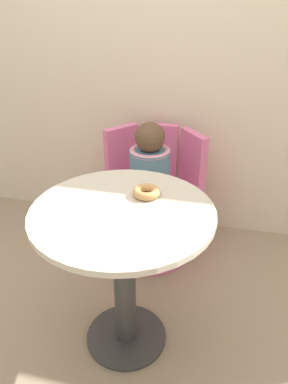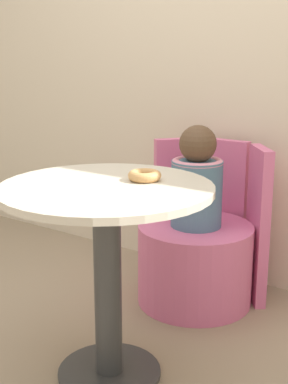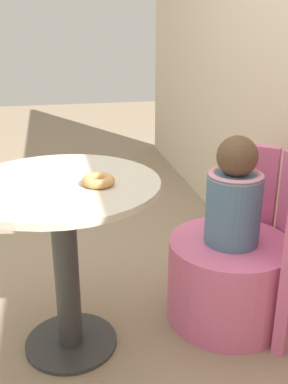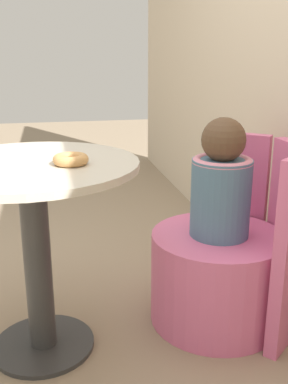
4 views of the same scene
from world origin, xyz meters
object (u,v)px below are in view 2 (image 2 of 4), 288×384
at_px(round_table, 107,240).
at_px(child_figure, 197,181).
at_px(donut, 145,176).
at_px(tub_chair, 195,264).

height_order(round_table, child_figure, child_figure).
distance_m(child_figure, donut, 0.61).
bearing_deg(donut, tub_chair, 101.47).
height_order(round_table, donut, donut).
bearing_deg(donut, round_table, -116.47).
distance_m(tub_chair, child_figure, 0.41).
bearing_deg(round_table, child_figure, 94.09).
bearing_deg(round_table, tub_chair, 94.09).
xyz_separation_m(tub_chair, donut, (0.12, -0.58, 0.56)).
bearing_deg(round_table, donut, 63.53).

